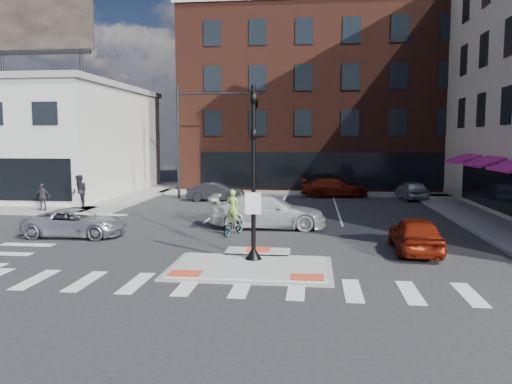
# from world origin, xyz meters

# --- Properties ---
(ground) EXTENTS (120.00, 120.00, 0.00)m
(ground) POSITION_xyz_m (0.00, 0.00, 0.00)
(ground) COLOR #28282B
(ground) RESTS_ON ground
(refuge_island) EXTENTS (5.40, 4.65, 0.13)m
(refuge_island) POSITION_xyz_m (0.00, -0.26, 0.05)
(refuge_island) COLOR gray
(refuge_island) RESTS_ON ground
(sidewalk_nw) EXTENTS (23.50, 20.50, 0.15)m
(sidewalk_nw) POSITION_xyz_m (-16.76, 15.29, 0.08)
(sidewalk_nw) COLOR gray
(sidewalk_nw) RESTS_ON ground
(sidewalk_e) EXTENTS (3.00, 24.00, 0.15)m
(sidewalk_e) POSITION_xyz_m (10.80, 10.00, 0.07)
(sidewalk_e) COLOR gray
(sidewalk_e) RESTS_ON ground
(sidewalk_n) EXTENTS (26.00, 3.00, 0.15)m
(sidewalk_n) POSITION_xyz_m (3.00, 22.00, 0.07)
(sidewalk_n) COLOR gray
(sidewalk_n) RESTS_ON ground
(building_nw) EXTENTS (20.40, 16.40, 14.40)m
(building_nw) POSITION_xyz_m (-21.98, 19.98, 4.23)
(building_nw) COLOR silver
(building_nw) RESTS_ON ground
(building_n) EXTENTS (24.40, 18.40, 15.50)m
(building_n) POSITION_xyz_m (3.00, 31.99, 7.80)
(building_n) COLOR #492016
(building_n) RESTS_ON ground
(building_far_left) EXTENTS (10.00, 12.00, 10.00)m
(building_far_left) POSITION_xyz_m (-4.00, 52.00, 5.00)
(building_far_left) COLOR slate
(building_far_left) RESTS_ON ground
(building_far_right) EXTENTS (12.00, 12.00, 12.00)m
(building_far_right) POSITION_xyz_m (9.00, 54.00, 6.00)
(building_far_right) COLOR brown
(building_far_right) RESTS_ON ground
(signal_pole) EXTENTS (0.60, 0.60, 5.98)m
(signal_pole) POSITION_xyz_m (0.00, 0.40, 2.36)
(signal_pole) COLOR black
(signal_pole) RESTS_ON refuge_island
(mast_arm_signal) EXTENTS (6.10, 2.24, 8.00)m
(mast_arm_signal) POSITION_xyz_m (-3.47, 18.00, 6.21)
(mast_arm_signal) COLOR black
(mast_arm_signal) RESTS_ON ground
(silver_suv) EXTENTS (4.44, 2.10, 1.22)m
(silver_suv) POSITION_xyz_m (-8.33, 4.06, 0.61)
(silver_suv) COLOR #AFB0B7
(silver_suv) RESTS_ON ground
(red_sedan) EXTENTS (1.70, 4.08, 1.38)m
(red_sedan) POSITION_xyz_m (5.91, 2.63, 0.69)
(red_sedan) COLOR maroon
(red_sedan) RESTS_ON ground
(white_pickup) EXTENTS (5.65, 2.51, 1.61)m
(white_pickup) POSITION_xyz_m (-0.12, 7.16, 0.81)
(white_pickup) COLOR silver
(white_pickup) RESTS_ON ground
(bg_car_dark) EXTENTS (3.91, 1.40, 1.28)m
(bg_car_dark) POSITION_xyz_m (-4.63, 17.01, 0.64)
(bg_car_dark) COLOR #252429
(bg_car_dark) RESTS_ON ground
(bg_car_silver) EXTENTS (2.01, 4.13, 1.36)m
(bg_car_silver) POSITION_xyz_m (8.94, 19.53, 0.68)
(bg_car_silver) COLOR silver
(bg_car_silver) RESTS_ON ground
(bg_car_red) EXTENTS (5.13, 2.62, 1.43)m
(bg_car_red) POSITION_xyz_m (3.56, 20.43, 0.71)
(bg_car_red) COLOR maroon
(bg_car_red) RESTS_ON ground
(cyclist) EXTENTS (1.10, 1.69, 2.06)m
(cyclist) POSITION_xyz_m (-1.50, 5.15, 0.69)
(cyclist) COLOR #3F3F44
(cyclist) RESTS_ON ground
(pedestrian_a) EXTENTS (1.19, 1.10, 1.98)m
(pedestrian_a) POSITION_xyz_m (-12.00, 12.00, 1.14)
(pedestrian_a) COLOR black
(pedestrian_a) RESTS_ON sidewalk_nw
(pedestrian_b) EXTENTS (0.94, 0.43, 1.57)m
(pedestrian_b) POSITION_xyz_m (-13.52, 10.43, 0.94)
(pedestrian_b) COLOR #38333E
(pedestrian_b) RESTS_ON sidewalk_nw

